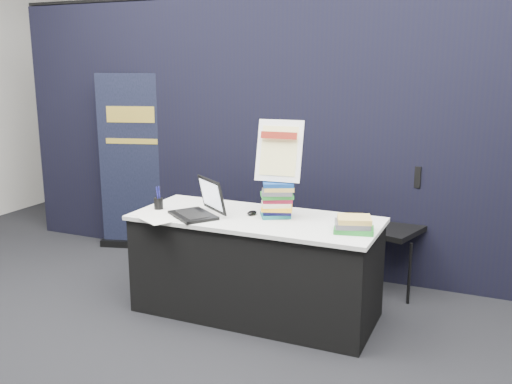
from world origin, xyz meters
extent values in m
plane|color=black|center=(0.00, 0.00, 0.00)|extent=(8.00, 8.00, 0.00)
cube|color=#B3B0A9|center=(0.00, 4.00, 1.75)|extent=(8.00, 0.02, 3.50)
cube|color=black|center=(0.00, 1.60, 1.20)|extent=(6.00, 0.08, 2.40)
cube|color=black|center=(0.00, 0.55, 0.36)|extent=(1.76, 0.71, 0.72)
cube|color=silver|center=(0.00, 0.55, 0.73)|extent=(1.80, 0.75, 0.03)
cube|color=black|center=(-0.42, 0.37, 0.76)|extent=(0.44, 0.42, 0.02)
cube|color=black|center=(-0.42, 0.50, 0.90)|extent=(0.33, 0.26, 0.25)
cube|color=white|center=(-0.42, 0.49, 0.90)|extent=(0.27, 0.22, 0.20)
ellipsoid|color=black|center=(-0.05, 0.59, 0.77)|extent=(0.07, 0.10, 0.03)
cube|color=silver|center=(-0.71, 0.34, 0.75)|extent=(0.35, 0.26, 0.00)
cube|color=silver|center=(-0.62, 0.22, 0.75)|extent=(0.35, 0.31, 0.00)
cube|color=white|center=(-0.38, 0.47, 0.75)|extent=(0.27, 0.19, 0.00)
cylinder|color=black|center=(-0.76, 0.45, 0.79)|extent=(0.08, 0.08, 0.09)
cube|color=#1C6B6E|center=(0.15, 0.60, 0.76)|extent=(0.26, 0.24, 0.03)
cube|color=#11114C|center=(0.15, 0.60, 0.79)|extent=(0.26, 0.24, 0.03)
cube|color=yellow|center=(0.15, 0.60, 0.82)|extent=(0.26, 0.24, 0.03)
cube|color=beige|center=(0.15, 0.60, 0.85)|extent=(0.26, 0.24, 0.03)
cube|color=maroon|center=(0.15, 0.60, 0.88)|extent=(0.26, 0.24, 0.03)
cube|color=#217F2B|center=(0.15, 0.60, 0.91)|extent=(0.26, 0.24, 0.03)
cube|color=#4D4D52|center=(0.15, 0.60, 0.94)|extent=(0.26, 0.24, 0.03)
cube|color=tan|center=(0.15, 0.60, 0.97)|extent=(0.26, 0.24, 0.03)
cube|color=navy|center=(0.15, 0.60, 1.00)|extent=(0.26, 0.24, 0.03)
cube|color=#217F2B|center=(0.75, 0.47, 0.77)|extent=(0.28, 0.24, 0.03)
cube|color=#4D4D52|center=(0.75, 0.47, 0.80)|extent=(0.28, 0.24, 0.03)
cube|color=tan|center=(0.75, 0.47, 0.84)|extent=(0.28, 0.24, 0.03)
cube|color=black|center=(0.15, 0.59, 1.03)|extent=(0.22, 0.03, 0.02)
cylinder|color=black|center=(0.06, 0.67, 1.16)|extent=(0.02, 0.11, 0.32)
cylinder|color=black|center=(0.24, 0.67, 1.16)|extent=(0.02, 0.11, 0.32)
cube|color=white|center=(0.15, 0.63, 1.23)|extent=(0.34, 0.15, 0.43)
cube|color=#FAF19C|center=(0.15, 0.63, 1.23)|extent=(0.27, 0.12, 0.34)
cube|color=maroon|center=(0.15, 0.62, 1.34)|extent=(0.27, 0.04, 0.05)
cube|color=black|center=(-1.74, 1.48, 0.03)|extent=(0.74, 0.31, 0.07)
cube|color=black|center=(-1.74, 1.50, 0.87)|extent=(0.68, 0.23, 1.74)
cube|color=gold|center=(-1.74, 1.48, 1.35)|extent=(0.46, 0.14, 0.16)
cube|color=gold|center=(-1.74, 1.48, 1.09)|extent=(0.50, 0.15, 0.05)
cylinder|color=black|center=(0.58, 1.18, 0.25)|extent=(0.02, 0.02, 0.50)
cylinder|color=black|center=(1.03, 1.18, 0.25)|extent=(0.02, 0.02, 0.50)
cylinder|color=black|center=(0.58, 1.62, 0.25)|extent=(0.02, 0.02, 0.50)
cylinder|color=black|center=(1.03, 1.62, 0.25)|extent=(0.02, 0.02, 0.50)
cube|color=black|center=(0.81, 1.40, 0.52)|extent=(0.57, 0.57, 0.04)
cube|color=black|center=(0.81, 1.62, 0.94)|extent=(0.43, 0.15, 0.18)
camera|label=1|loc=(1.61, -3.10, 1.85)|focal=40.00mm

